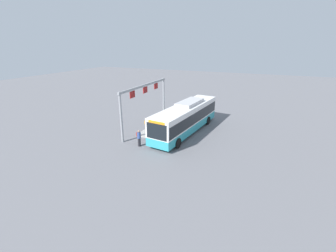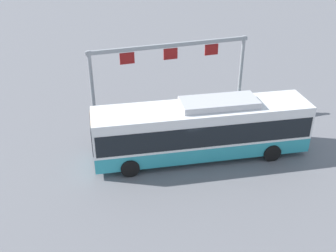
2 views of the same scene
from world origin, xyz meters
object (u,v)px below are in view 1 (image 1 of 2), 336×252
Objects in this scene: person_waiting_near at (150,128)px; trash_bin at (177,112)px; bus_main at (186,117)px; person_waiting_mid at (147,125)px; person_boarding at (139,138)px.

person_waiting_near is 8.29m from trash_bin.
bus_main reaches higher than person_waiting_mid.
bus_main is at bearing 59.47° from person_waiting_mid.
person_boarding is 1.86× the size of trash_bin.
person_waiting_near is at bearing -15.75° from person_waiting_mid.
person_boarding is (5.42, -2.92, -0.92)m from bus_main.
person_boarding is 2.36m from person_waiting_near.
person_waiting_mid is 7.61m from trash_bin.
person_waiting_mid is at bearing -4.34° from trash_bin.
person_boarding is at bearing 0.97° from trash_bin.
person_waiting_near reaches higher than person_boarding.
person_boarding is 3.15m from person_waiting_mid.
bus_main reaches higher than person_boarding.
trash_bin is at bearing 122.66° from person_boarding.
bus_main is at bearing 93.41° from person_boarding.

